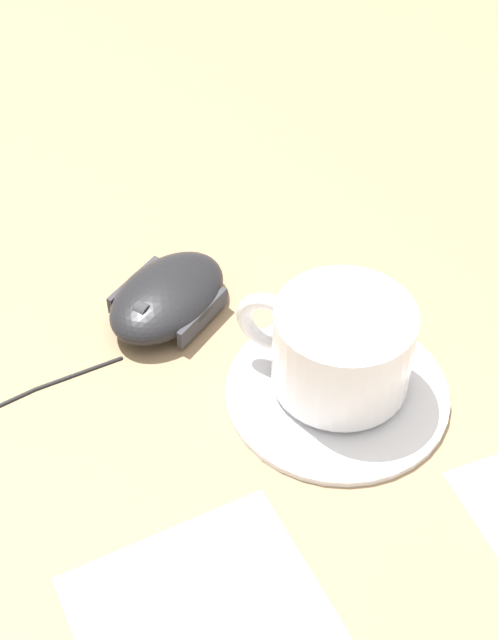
% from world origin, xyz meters
% --- Properties ---
extents(ground_plane, '(3.00, 3.00, 0.00)m').
position_xyz_m(ground_plane, '(0.00, 0.00, 0.00)').
color(ground_plane, '#9E7F5B').
extents(saucer, '(0.14, 0.14, 0.01)m').
position_xyz_m(saucer, '(0.05, -0.05, 0.00)').
color(saucer, white).
rests_on(saucer, ground).
extents(coffee_cup, '(0.10, 0.09, 0.06)m').
position_xyz_m(coffee_cup, '(0.05, -0.05, 0.04)').
color(coffee_cup, white).
rests_on(coffee_cup, saucer).
extents(computer_mouse, '(0.12, 0.12, 0.03)m').
position_xyz_m(computer_mouse, '(0.14, -0.14, 0.02)').
color(computer_mouse, black).
rests_on(computer_mouse, ground).
extents(napkin_spare, '(0.15, 0.15, 0.00)m').
position_xyz_m(napkin_spare, '(0.16, 0.09, 0.00)').
color(napkin_spare, silver).
rests_on(napkin_spare, ground).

